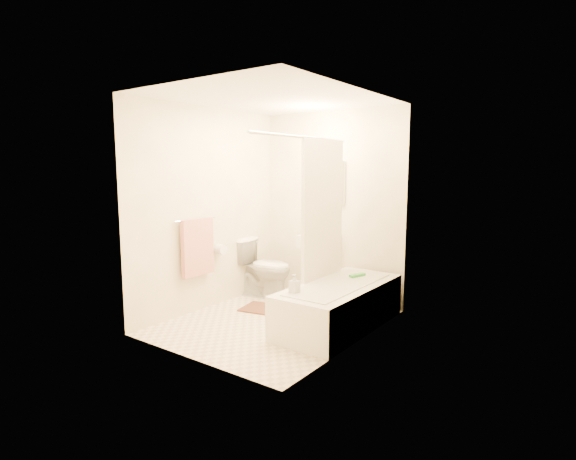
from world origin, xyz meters
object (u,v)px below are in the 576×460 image
Objects in this scene: sink at (319,264)px; bath_mat at (265,309)px; toilet at (264,268)px; soap_bottle at (294,284)px; bathtub at (339,306)px.

bath_mat is at bearing -103.62° from sink.
toilet is at bearing -147.62° from sink.
toilet is 1.56m from soap_bottle.
toilet is at bearing 162.61° from bathtub.
sink reaches higher than bath_mat.
bath_mat is at bearing -148.14° from toilet.
toilet is at bearing 140.42° from soap_bottle.
sink is 1.08m from bathtub.
toilet is 1.41× the size of bath_mat.
sink is 0.94m from bath_mat.
soap_bottle is at bearing -61.63° from sink.
toilet is 0.85× the size of sink.
bathtub is at bearing -39.85° from sink.
bathtub is (0.73, -0.76, -0.23)m from sink.
bath_mat is (0.38, -0.45, -0.37)m from toilet.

